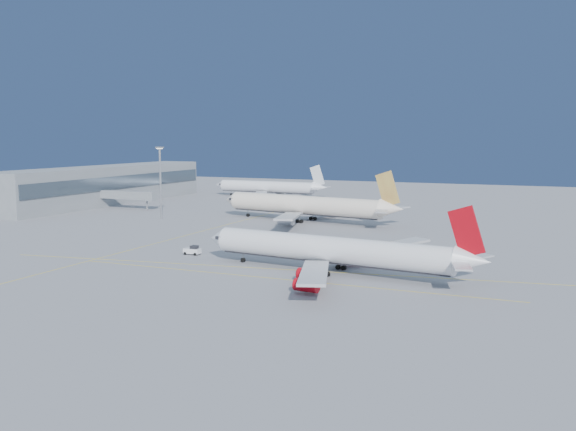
% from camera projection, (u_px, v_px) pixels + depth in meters
% --- Properties ---
extents(ground, '(500.00, 500.00, 0.00)m').
position_uv_depth(ground, '(283.00, 263.00, 136.54)').
color(ground, slate).
rests_on(ground, ground).
extents(terminal, '(18.40, 110.00, 15.00)m').
position_uv_depth(terminal, '(106.00, 185.00, 257.97)').
color(terminal, gray).
rests_on(terminal, ground).
extents(jet_bridge, '(23.60, 3.60, 6.90)m').
position_uv_depth(jet_bridge, '(131.00, 195.00, 237.89)').
color(jet_bridge, gray).
rests_on(jet_bridge, ground).
extents(taxiway_lines, '(118.86, 140.00, 0.02)m').
position_uv_depth(taxiway_lines, '(236.00, 253.00, 148.06)').
color(taxiway_lines, yellow).
rests_on(taxiway_lines, ground).
extents(airliner_virgin, '(60.84, 54.24, 15.02)m').
position_uv_depth(airliner_virgin, '(335.00, 251.00, 126.14)').
color(airliner_virgin, white).
rests_on(airliner_virgin, ground).
extents(airliner_etihad, '(65.24, 59.61, 17.08)m').
position_uv_depth(airliner_etihad, '(307.00, 205.00, 202.68)').
color(airliner_etihad, silver).
rests_on(airliner_etihad, ground).
extents(airliner_third, '(55.24, 51.01, 14.84)m').
position_uv_depth(airliner_third, '(269.00, 187.00, 285.48)').
color(airliner_third, white).
rests_on(airliner_third, ground).
extents(pushback_tug, '(3.81, 2.37, 2.13)m').
position_uv_depth(pushback_tug, '(193.00, 250.00, 146.61)').
color(pushback_tug, white).
rests_on(pushback_tug, ground).
extents(light_mast, '(2.04, 2.04, 23.59)m').
position_uv_depth(light_mast, '(160.00, 176.00, 208.86)').
color(light_mast, gray).
rests_on(light_mast, ground).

